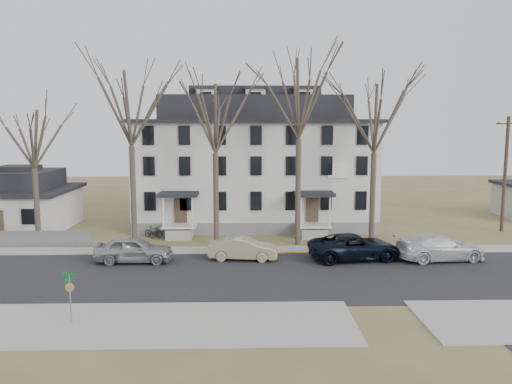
{
  "coord_description": "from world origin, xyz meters",
  "views": [
    {
      "loc": [
        -2.94,
        -26.26,
        8.77
      ],
      "look_at": [
        -2.1,
        9.0,
        4.04
      ],
      "focal_mm": 35.0,
      "sensor_mm": 36.0,
      "label": 1
    }
  ],
  "objects_px": {
    "boarding_house": "(255,164)",
    "tree_far_left": "(130,103)",
    "tree_bungalow": "(33,135)",
    "small_house": "(20,203)",
    "tree_center": "(299,93)",
    "car_silver": "(134,250)",
    "car_white": "(440,248)",
    "tree_mid_right": "(375,114)",
    "car_navy": "(355,247)",
    "car_tan": "(243,249)",
    "street_sign": "(70,290)",
    "bicycle_left": "(159,234)",
    "bicycle_right": "(153,232)",
    "tree_mid_left": "(215,114)",
    "utility_pole_far": "(505,173)"
  },
  "relations": [
    {
      "from": "tree_mid_left",
      "to": "tree_mid_right",
      "type": "height_order",
      "value": "same"
    },
    {
      "from": "car_white",
      "to": "bicycle_right",
      "type": "relative_size",
      "value": 3.8
    },
    {
      "from": "tree_mid_left",
      "to": "car_navy",
      "type": "distance_m",
      "value": 13.5
    },
    {
      "from": "tree_mid_right",
      "to": "utility_pole_far",
      "type": "relative_size",
      "value": 1.34
    },
    {
      "from": "bicycle_left",
      "to": "street_sign",
      "type": "relative_size",
      "value": 0.66
    },
    {
      "from": "boarding_house",
      "to": "small_house",
      "type": "bearing_deg",
      "value": -174.41
    },
    {
      "from": "car_silver",
      "to": "car_tan",
      "type": "bearing_deg",
      "value": -86.07
    },
    {
      "from": "car_silver",
      "to": "tree_far_left",
      "type": "bearing_deg",
      "value": 11.72
    },
    {
      "from": "bicycle_right",
      "to": "street_sign",
      "type": "xyz_separation_m",
      "value": [
        -0.55,
        -17.13,
        1.14
      ]
    },
    {
      "from": "tree_bungalow",
      "to": "small_house",
      "type": "bearing_deg",
      "value": 122.84
    },
    {
      "from": "tree_far_left",
      "to": "utility_pole_far",
      "type": "xyz_separation_m",
      "value": [
        29.5,
        4.2,
        -5.44
      ]
    },
    {
      "from": "tree_center",
      "to": "bicycle_left",
      "type": "height_order",
      "value": "tree_center"
    },
    {
      "from": "tree_center",
      "to": "car_navy",
      "type": "distance_m",
      "value": 11.61
    },
    {
      "from": "small_house",
      "to": "car_navy",
      "type": "relative_size",
      "value": 1.45
    },
    {
      "from": "boarding_house",
      "to": "car_navy",
      "type": "xyz_separation_m",
      "value": [
        6.3,
        -12.49,
        -4.55
      ]
    },
    {
      "from": "street_sign",
      "to": "car_tan",
      "type": "bearing_deg",
      "value": 70.04
    },
    {
      "from": "small_house",
      "to": "utility_pole_far",
      "type": "distance_m",
      "value": 40.64
    },
    {
      "from": "tree_far_left",
      "to": "bicycle_left",
      "type": "distance_m",
      "value": 10.26
    },
    {
      "from": "tree_far_left",
      "to": "tree_center",
      "type": "relative_size",
      "value": 0.93
    },
    {
      "from": "tree_mid_right",
      "to": "car_silver",
      "type": "bearing_deg",
      "value": -164.17
    },
    {
      "from": "car_white",
      "to": "tree_center",
      "type": "bearing_deg",
      "value": 55.45
    },
    {
      "from": "tree_far_left",
      "to": "street_sign",
      "type": "bearing_deg",
      "value": -88.58
    },
    {
      "from": "utility_pole_far",
      "to": "street_sign",
      "type": "xyz_separation_m",
      "value": [
        -29.14,
        -18.9,
        -3.32
      ]
    },
    {
      "from": "car_navy",
      "to": "car_white",
      "type": "relative_size",
      "value": 1.05
    },
    {
      "from": "tree_far_left",
      "to": "tree_center",
      "type": "bearing_deg",
      "value": 0.0
    },
    {
      "from": "tree_mid_left",
      "to": "tree_center",
      "type": "height_order",
      "value": "tree_center"
    },
    {
      "from": "tree_center",
      "to": "bicycle_left",
      "type": "bearing_deg",
      "value": 168.55
    },
    {
      "from": "boarding_house",
      "to": "bicycle_left",
      "type": "distance_m",
      "value": 10.88
    },
    {
      "from": "tree_mid_left",
      "to": "tree_center",
      "type": "distance_m",
      "value": 6.18
    },
    {
      "from": "tree_far_left",
      "to": "car_tan",
      "type": "xyz_separation_m",
      "value": [
        7.98,
        -4.22,
        -9.6
      ]
    },
    {
      "from": "tree_bungalow",
      "to": "utility_pole_far",
      "type": "distance_m",
      "value": 36.88
    },
    {
      "from": "tree_center",
      "to": "street_sign",
      "type": "height_order",
      "value": "tree_center"
    },
    {
      "from": "boarding_house",
      "to": "tree_far_left",
      "type": "bearing_deg",
      "value": -137.82
    },
    {
      "from": "tree_center",
      "to": "car_tan",
      "type": "distance_m",
      "value": 11.88
    },
    {
      "from": "tree_mid_right",
      "to": "boarding_house",
      "type": "bearing_deg",
      "value": 136.19
    },
    {
      "from": "tree_far_left",
      "to": "car_white",
      "type": "xyz_separation_m",
      "value": [
        20.8,
        -4.64,
        -9.51
      ]
    },
    {
      "from": "tree_mid_right",
      "to": "tree_far_left",
      "type": "bearing_deg",
      "value": 180.0
    },
    {
      "from": "car_navy",
      "to": "car_white",
      "type": "height_order",
      "value": "car_navy"
    },
    {
      "from": "tree_far_left",
      "to": "car_white",
      "type": "distance_m",
      "value": 23.34
    },
    {
      "from": "bicycle_left",
      "to": "bicycle_right",
      "type": "distance_m",
      "value": 0.57
    },
    {
      "from": "tree_bungalow",
      "to": "bicycle_right",
      "type": "bearing_deg",
      "value": 17.05
    },
    {
      "from": "car_silver",
      "to": "car_navy",
      "type": "height_order",
      "value": "car_silver"
    },
    {
      "from": "car_tan",
      "to": "street_sign",
      "type": "height_order",
      "value": "street_sign"
    },
    {
      "from": "tree_far_left",
      "to": "tree_mid_left",
      "type": "relative_size",
      "value": 1.08
    },
    {
      "from": "car_silver",
      "to": "car_white",
      "type": "relative_size",
      "value": 0.87
    },
    {
      "from": "tree_far_left",
      "to": "tree_bungalow",
      "type": "height_order",
      "value": "tree_far_left"
    },
    {
      "from": "car_navy",
      "to": "bicycle_right",
      "type": "distance_m",
      "value": 15.9
    },
    {
      "from": "bicycle_right",
      "to": "tree_far_left",
      "type": "bearing_deg",
      "value": 177.25
    },
    {
      "from": "tree_far_left",
      "to": "tree_mid_right",
      "type": "bearing_deg",
      "value": 0.0
    },
    {
      "from": "tree_center",
      "to": "utility_pole_far",
      "type": "relative_size",
      "value": 1.55
    }
  ]
}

